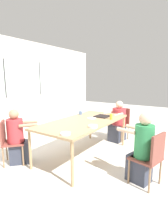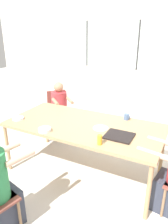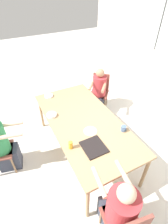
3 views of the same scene
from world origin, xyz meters
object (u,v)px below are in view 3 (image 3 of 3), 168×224
Objects in this scene: person_woman_green_shirt at (118,211)px; coffee_mug at (124,129)px; chair_for_man_teal_shirt at (100,89)px; person_man_teal_shirt at (99,93)px; bowl_cereal at (52,115)px; juice_glass at (71,145)px; bowl_white_shallow at (49,96)px; person_man_blue_shirt at (3,146)px.

person_woman_green_shirt reaches higher than coffee_mug.
person_man_teal_shirt is (0.12, -0.11, -0.02)m from chair_for_man_teal_shirt.
chair_for_man_teal_shirt reaches higher than bowl_cereal.
bowl_white_shallow is at bearing 174.50° from juice_glass.
juice_glass is at bearing 89.03° from person_man_teal_shirt.
chair_for_man_teal_shirt is 5.23× the size of bowl_white_shallow.
juice_glass is (0.72, 0.87, 0.31)m from person_man_blue_shirt.
chair_for_man_teal_shirt is 7.36× the size of juice_glass.
coffee_mug is at bearing 26.73° from bowl_white_shallow.
juice_glass reaches higher than bowl_white_shallow.
person_woman_green_shirt is at bearing -37.76° from coffee_mug.
person_man_teal_shirt is at bearing 92.13° from bowl_white_shallow.
person_man_blue_shirt is 1.07× the size of person_man_teal_shirt.
chair_for_man_teal_shirt is 0.80× the size of person_man_teal_shirt.
chair_for_man_teal_shirt is at bearing 137.14° from juice_glass.
person_man_teal_shirt is 1.20m from bowl_white_shallow.
juice_glass is 0.77m from bowl_cereal.
bowl_white_shallow is 0.98× the size of bowl_cereal.
chair_for_man_teal_shirt is 0.75× the size of person_man_blue_shirt.
coffee_mug is at bearing 112.20° from chair_for_man_teal_shirt.
person_woman_green_shirt is at bearing 1.95° from bowl_white_shallow.
person_man_teal_shirt is 12.13× the size of coffee_mug.
person_man_teal_shirt reaches higher than bowl_white_shallow.
juice_glass is (1.52, -1.41, 0.33)m from chair_for_man_teal_shirt.
chair_for_man_teal_shirt is 2.09m from juice_glass.
chair_for_man_teal_shirt is at bearing -90.00° from person_man_teal_shirt.
person_woman_green_shirt is 0.93× the size of person_man_blue_shirt.
bowl_cereal is (-1.64, -0.22, 0.33)m from person_woman_green_shirt.
coffee_mug is (-0.82, 0.63, 0.35)m from person_woman_green_shirt.
person_man_teal_shirt reaches higher than coffee_mug.
person_man_blue_shirt is at bearing 59.15° from person_man_teal_shirt.
coffee_mug is 1.19m from bowl_cereal.
person_man_blue_shirt reaches higher than juice_glass.
coffee_mug is 0.76× the size of juice_glass.
person_man_teal_shirt is 1.93m from juice_glass.
bowl_white_shallow is at bearing 166.35° from bowl_cereal.
person_man_blue_shirt is 0.90m from bowl_cereal.
juice_glass reaches higher than chair_for_man_teal_shirt.
person_man_blue_shirt is 7.02× the size of bowl_white_shallow.
person_man_teal_shirt is at bearing 162.60° from coffee_mug.
bowl_white_shallow is (0.04, -1.16, 0.31)m from person_man_teal_shirt.
chair_for_man_teal_shirt is 9.66× the size of coffee_mug.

